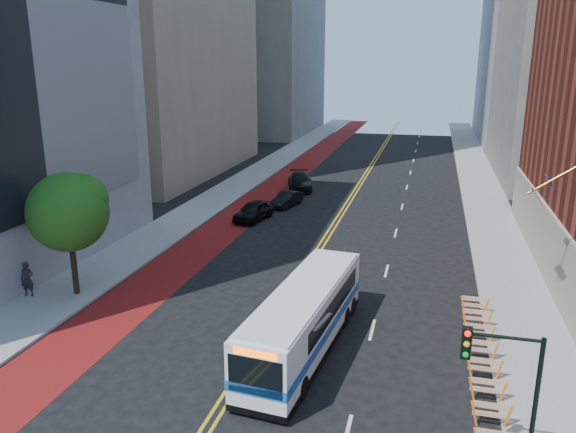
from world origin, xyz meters
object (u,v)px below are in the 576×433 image
Objects in this scene: traffic_signal at (504,380)px; pedestrian at (27,279)px; transit_bus at (305,317)px; street_tree at (69,209)px; car_b at (287,199)px; car_c at (300,182)px; car_a at (254,211)px.

traffic_signal is 2.68× the size of pedestrian.
traffic_signal is 10.28m from transit_bus.
street_tree is 3.53× the size of pedestrian.
transit_bus is 2.85× the size of car_b.
transit_bus reaches higher than car_b.
car_c is at bearing 109.33° from transit_bus.
pedestrian is (-23.01, 8.59, -2.62)m from traffic_signal.
street_tree reaches higher than car_b.
car_a reaches higher than car_b.
car_a is at bearing 54.03° from pedestrian.
traffic_signal reaches higher than car_a.
car_b is 24.19m from pedestrian.
transit_bus is 31.98m from car_c.
transit_bus is at bearing -11.36° from street_tree.
pedestrian reaches higher than car_b.
transit_bus reaches higher than car_c.
traffic_signal is 1.13× the size of car_a.
transit_bus is 5.83× the size of pedestrian.
car_a is at bearing -92.99° from car_b.
street_tree reaches higher than pedestrian.
street_tree is 17.86m from car_a.
traffic_signal is at bearing -24.82° from street_tree.
car_a is 11.71m from car_c.
street_tree reaches higher than car_a.
car_a is 0.83× the size of car_c.
pedestrian reaches higher than car_a.
street_tree reaches higher than transit_bus.
transit_bus is 21.24m from car_a.
car_a is (-8.63, 19.40, -0.79)m from transit_bus.
car_a is 1.16× the size of car_b.
transit_bus is 25.37m from car_b.
traffic_signal is 1.31× the size of car_b.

